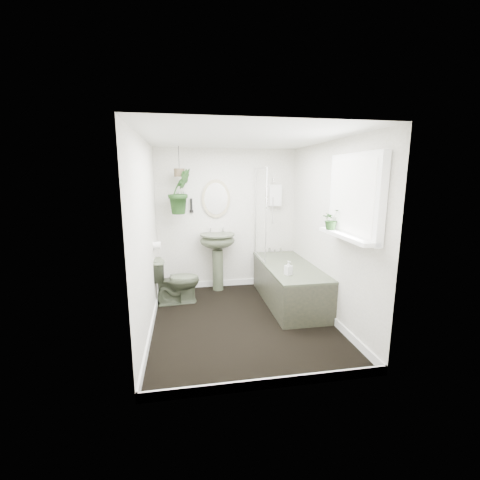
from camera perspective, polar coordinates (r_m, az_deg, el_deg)
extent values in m
cube|color=black|center=(4.35, 0.35, -14.22)|extent=(2.30, 2.80, 0.02)
cube|color=white|center=(3.95, 0.39, 17.80)|extent=(2.30, 2.80, 0.02)
cube|color=white|center=(5.36, -2.31, 3.66)|extent=(2.30, 0.02, 2.30)
cube|color=white|center=(2.65, 5.82, -4.43)|extent=(2.30, 0.02, 2.30)
cube|color=white|center=(3.95, -16.42, 0.43)|extent=(0.02, 2.80, 2.30)
cube|color=white|center=(4.34, 15.61, 1.43)|extent=(0.02, 2.80, 2.30)
cube|color=white|center=(4.32, 0.35, -13.51)|extent=(2.30, 2.80, 0.10)
cube|color=white|center=(5.42, 6.25, 7.93)|extent=(0.20, 0.10, 0.35)
ellipsoid|color=tan|center=(5.27, -4.29, 7.33)|extent=(0.46, 0.03, 0.62)
cylinder|color=black|center=(5.24, -8.64, 6.11)|extent=(0.04, 0.04, 0.22)
cylinder|color=white|center=(4.68, -14.59, -0.95)|extent=(0.11, 0.11, 0.11)
cube|color=white|center=(3.64, 19.76, 7.27)|extent=(0.08, 1.00, 0.90)
cube|color=white|center=(3.65, 18.37, 0.72)|extent=(0.18, 1.00, 0.04)
cube|color=white|center=(3.61, 19.14, 7.29)|extent=(0.01, 0.86, 0.76)
imported|color=#434B37|center=(4.88, -11.25, -7.06)|extent=(0.71, 0.45, 0.69)
imported|color=black|center=(3.88, 15.93, 3.57)|extent=(0.27, 0.25, 0.24)
imported|color=black|center=(5.01, -10.61, 8.48)|extent=(0.48, 0.46, 0.68)
imported|color=black|center=(4.30, 8.60, -4.92)|extent=(0.11, 0.11, 0.18)
cylinder|color=brown|center=(5.01, -10.73, 11.70)|extent=(0.16, 0.16, 0.12)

